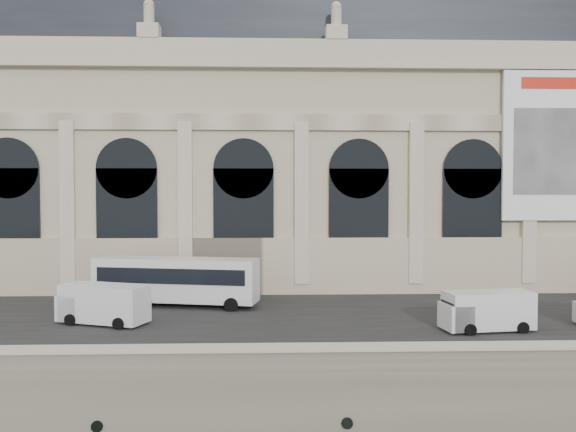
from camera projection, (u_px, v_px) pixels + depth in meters
name	position (u px, v px, depth m)	size (l,w,h in m)	color
quay	(286.00, 301.00, 62.10)	(160.00, 70.00, 6.00)	gray
street	(294.00, 313.00, 41.02)	(160.00, 24.00, 0.06)	#2D2D2D
parapet	(305.00, 358.00, 27.62)	(160.00, 1.40, 1.21)	gray
museum	(228.00, 146.00, 57.19)	(69.00, 18.70, 29.10)	#B5A98B
bus_left	(176.00, 279.00, 43.64)	(13.12, 5.14, 3.79)	silver
van_b	(100.00, 304.00, 37.65)	(6.43, 4.13, 2.68)	silver
van_c	(483.00, 311.00, 35.63)	(5.92, 2.90, 2.54)	silver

